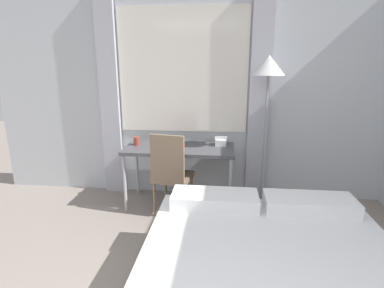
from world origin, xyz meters
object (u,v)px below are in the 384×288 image
(desk_chair, at_px, (171,171))
(mug, at_px, (137,141))
(desk, at_px, (179,152))
(telephone, at_px, (221,142))
(book, at_px, (175,146))
(standing_lamp, at_px, (268,82))

(desk_chair, distance_m, mug, 0.63)
(desk, relative_size, telephone, 7.70)
(desk, relative_size, mug, 12.96)
(desk, xyz_separation_m, book, (-0.04, -0.02, 0.07))
(desk, bearing_deg, desk_chair, -101.80)
(standing_lamp, height_order, book, standing_lamp)
(desk, xyz_separation_m, desk_chair, (-0.06, -0.27, -0.14))
(desk, xyz_separation_m, standing_lamp, (0.99, 0.06, 0.82))
(telephone, bearing_deg, desk, -163.35)
(standing_lamp, bearing_deg, desk, -176.33)
(book, bearing_deg, desk_chair, -93.17)
(desk_chair, distance_m, telephone, 0.73)
(standing_lamp, xyz_separation_m, book, (-1.03, -0.09, -0.75))
(book, distance_m, mug, 0.49)
(telephone, height_order, mug, telephone)
(telephone, bearing_deg, mug, -174.58)
(desk_chair, xyz_separation_m, standing_lamp, (1.05, 0.34, 0.97))
(telephone, bearing_deg, book, -162.50)
(desk_chair, height_order, standing_lamp, standing_lamp)
(telephone, xyz_separation_m, book, (-0.53, -0.17, -0.03))
(desk, xyz_separation_m, telephone, (0.49, 0.15, 0.10))
(mug, bearing_deg, desk_chair, -34.46)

